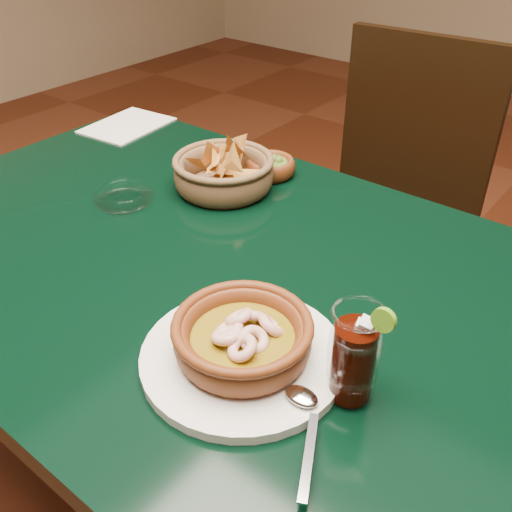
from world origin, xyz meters
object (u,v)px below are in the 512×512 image
Objects in this scene: chip_basket at (224,172)px; cola_drink at (354,356)px; dining_table at (200,298)px; shrimp_plate at (243,342)px; dining_chair at (388,209)px.

cola_drink reaches higher than chip_basket.
shrimp_plate is at bearing -33.89° from dining_table.
dining_chair reaches higher than cola_drink.
chip_basket is 0.56m from cola_drink.
dining_chair is 6.46× the size of cola_drink.
dining_chair reaches higher than shrimp_plate.
cola_drink is (0.36, -0.11, 0.16)m from dining_table.
dining_chair is 3.00× the size of shrimp_plate.
dining_chair is 4.14× the size of chip_basket.
dining_chair reaches higher than chip_basket.
dining_table is at bearing -60.59° from chip_basket.
chip_basket is at bearing 133.92° from shrimp_plate.
shrimp_plate is (0.21, -0.86, 0.26)m from dining_chair.
chip_basket is at bearing 119.41° from dining_table.
dining_table is 1.27× the size of dining_chair.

